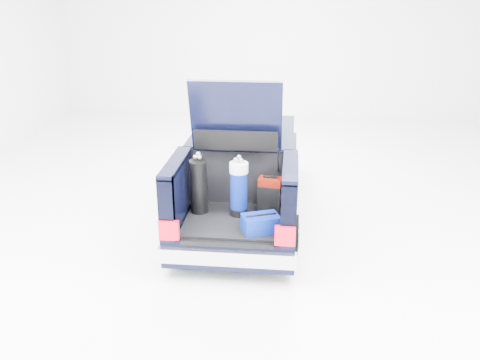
# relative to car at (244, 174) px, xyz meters

# --- Properties ---
(ground) EXTENTS (14.00, 14.00, 0.00)m
(ground) POSITION_rel_car_xyz_m (0.00, -0.11, -0.67)
(ground) COLOR white
(ground) RESTS_ON ground
(car) EXTENTS (1.87, 4.65, 2.47)m
(car) POSITION_rel_car_xyz_m (0.00, 0.00, 0.00)
(car) COLOR black
(car) RESTS_ON ground
(red_suitcase) EXTENTS (0.35, 0.26, 0.53)m
(red_suitcase) POSITION_rel_car_xyz_m (0.50, -1.27, 0.18)
(red_suitcase) COLOR #610C03
(red_suitcase) RESTS_ON car
(black_golf_bag) EXTENTS (0.27, 0.30, 0.88)m
(black_golf_bag) POSITION_rel_car_xyz_m (-0.50, -1.42, 0.33)
(black_golf_bag) COLOR black
(black_golf_bag) RESTS_ON car
(blue_golf_bag) EXTENTS (0.32, 0.32, 0.88)m
(blue_golf_bag) POSITION_rel_car_xyz_m (0.07, -1.43, 0.32)
(blue_golf_bag) COLOR black
(blue_golf_bag) RESTS_ON car
(blue_duffel) EXTENTS (0.55, 0.46, 0.25)m
(blue_duffel) POSITION_rel_car_xyz_m (0.41, -1.92, 0.04)
(blue_duffel) COLOR navy
(blue_duffel) RESTS_ON car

